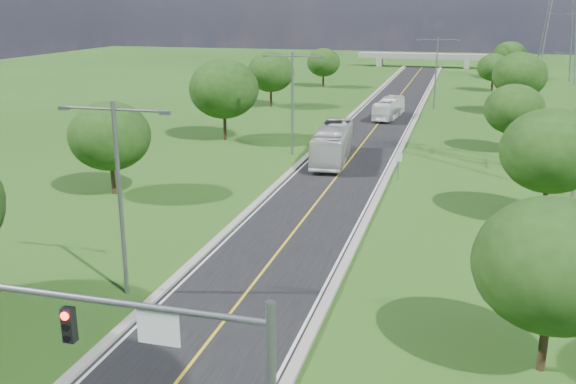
% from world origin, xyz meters
% --- Properties ---
extents(ground, '(260.00, 260.00, 0.00)m').
position_xyz_m(ground, '(0.00, 60.00, 0.00)').
color(ground, '#224814').
rests_on(ground, ground).
extents(road, '(8.00, 150.00, 0.06)m').
position_xyz_m(road, '(0.00, 66.00, 0.03)').
color(road, black).
rests_on(road, ground).
extents(curb_left, '(0.50, 150.00, 0.22)m').
position_xyz_m(curb_left, '(-4.25, 66.00, 0.11)').
color(curb_left, gray).
rests_on(curb_left, ground).
extents(curb_right, '(0.50, 150.00, 0.22)m').
position_xyz_m(curb_right, '(4.25, 66.00, 0.11)').
color(curb_right, gray).
rests_on(curb_right, ground).
extents(signal_mast, '(8.54, 0.33, 7.20)m').
position_xyz_m(signal_mast, '(3.68, -1.00, 4.91)').
color(signal_mast, slate).
rests_on(signal_mast, ground).
extents(speed_limit_sign, '(0.55, 0.09, 2.40)m').
position_xyz_m(speed_limit_sign, '(5.20, 37.98, 1.60)').
color(speed_limit_sign, slate).
rests_on(speed_limit_sign, ground).
extents(overpass, '(30.00, 3.00, 3.20)m').
position_xyz_m(overpass, '(0.00, 140.00, 2.41)').
color(overpass, gray).
rests_on(overpass, ground).
extents(streetlight_near_left, '(5.90, 0.25, 10.00)m').
position_xyz_m(streetlight_near_left, '(-6.00, 12.00, 5.94)').
color(streetlight_near_left, slate).
rests_on(streetlight_near_left, ground).
extents(streetlight_mid_left, '(5.90, 0.25, 10.00)m').
position_xyz_m(streetlight_mid_left, '(-6.00, 45.00, 5.94)').
color(streetlight_mid_left, slate).
rests_on(streetlight_mid_left, ground).
extents(streetlight_far_right, '(5.90, 0.25, 10.00)m').
position_xyz_m(streetlight_far_right, '(6.00, 78.00, 5.94)').
color(streetlight_far_right, slate).
rests_on(streetlight_far_right, ground).
extents(power_tower_far, '(9.00, 6.40, 28.00)m').
position_xyz_m(power_tower_far, '(26.00, 115.00, 14.01)').
color(power_tower_far, slate).
rests_on(power_tower_far, ground).
extents(tree_lb, '(6.30, 6.30, 7.33)m').
position_xyz_m(tree_lb, '(-16.00, 28.00, 4.64)').
color(tree_lb, black).
rests_on(tree_lb, ground).
extents(tree_lc, '(7.56, 7.56, 8.79)m').
position_xyz_m(tree_lc, '(-15.00, 50.00, 5.58)').
color(tree_lc, black).
rests_on(tree_lc, ground).
extents(tree_ld, '(6.72, 6.72, 7.82)m').
position_xyz_m(tree_ld, '(-17.00, 74.00, 4.95)').
color(tree_ld, black).
rests_on(tree_ld, ground).
extents(tree_le, '(5.88, 5.88, 6.84)m').
position_xyz_m(tree_le, '(-14.50, 98.00, 4.33)').
color(tree_le, black).
rests_on(tree_le, ground).
extents(tree_ra, '(6.30, 6.30, 7.33)m').
position_xyz_m(tree_ra, '(14.00, 10.00, 4.64)').
color(tree_ra, black).
rests_on(tree_ra, ground).
extents(tree_rb, '(6.72, 6.72, 7.82)m').
position_xyz_m(tree_rb, '(16.00, 30.00, 4.95)').
color(tree_rb, black).
rests_on(tree_rb, ground).
extents(tree_rc, '(5.88, 5.88, 6.84)m').
position_xyz_m(tree_rc, '(15.00, 52.00, 4.33)').
color(tree_rc, black).
rests_on(tree_rc, ground).
extents(tree_rd, '(7.14, 7.14, 8.30)m').
position_xyz_m(tree_rd, '(17.00, 76.00, 5.27)').
color(tree_rd, black).
rests_on(tree_rd, ground).
extents(tree_re, '(5.46, 5.46, 6.35)m').
position_xyz_m(tree_re, '(14.50, 100.00, 4.02)').
color(tree_re, black).
rests_on(tree_re, ground).
extents(tree_rf, '(6.30, 6.30, 7.33)m').
position_xyz_m(tree_rf, '(18.00, 120.00, 4.64)').
color(tree_rf, black).
rests_on(tree_rf, ground).
extents(bus_outbound, '(3.24, 9.61, 2.63)m').
position_xyz_m(bus_outbound, '(0.80, 68.06, 1.37)').
color(bus_outbound, white).
rests_on(bus_outbound, road).
extents(bus_inbound, '(3.80, 12.10, 3.32)m').
position_xyz_m(bus_inbound, '(-1.58, 43.22, 1.72)').
color(bus_inbound, silver).
rests_on(bus_inbound, road).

